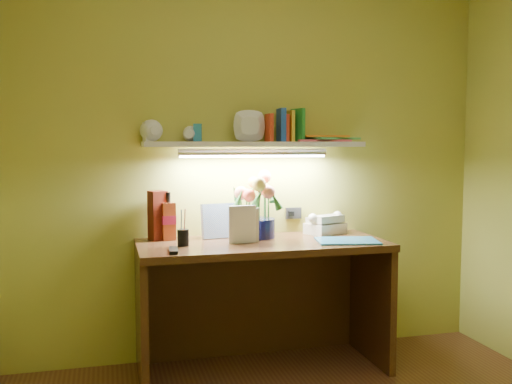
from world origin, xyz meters
TOP-DOWN VIEW (x-y plane):
  - desk at (0.00, 1.20)m, footprint 1.40×0.60m
  - flower_bouquet at (0.00, 1.35)m, footprint 0.31×0.31m
  - telephone at (0.45, 1.38)m, footprint 0.26×0.23m
  - desk_clock at (0.53, 1.40)m, footprint 0.08×0.05m
  - whisky_bottle at (-0.51, 1.39)m, footprint 0.08×0.08m
  - whisky_box at (-0.57, 1.41)m, footprint 0.12×0.12m
  - pen_cup at (-0.45, 1.18)m, footprint 0.07×0.07m
  - art_card at (-0.22, 1.39)m, footprint 0.21×0.07m
  - tv_remote at (-0.52, 1.02)m, footprint 0.06×0.16m
  - blue_folder at (0.46, 1.08)m, footprint 0.38×0.31m
  - desk_book_a at (-0.17, 1.18)m, footprint 0.14×0.03m
  - desk_book_b at (-0.20, 1.17)m, footprint 0.16×0.02m
  - wall_shelf at (0.01, 1.38)m, footprint 1.32×0.31m

SIDE VIEW (x-z plane):
  - desk at x=0.00m, z-range 0.00..0.75m
  - blue_folder at x=0.46m, z-range 0.75..0.76m
  - tv_remote at x=-0.52m, z-range 0.75..0.77m
  - desk_clock at x=0.53m, z-range 0.75..0.82m
  - telephone at x=0.45m, z-range 0.75..0.88m
  - pen_cup at x=-0.45m, z-range 0.75..0.90m
  - desk_book_a at x=-0.17m, z-range 0.75..0.94m
  - art_card at x=-0.22m, z-range 0.75..0.95m
  - desk_book_b at x=-0.20m, z-range 0.75..0.96m
  - whisky_bottle at x=-0.51m, z-range 0.75..1.03m
  - whisky_box at x=-0.57m, z-range 0.75..1.03m
  - flower_bouquet at x=0.00m, z-range 0.75..1.14m
  - wall_shelf at x=0.01m, z-range 1.22..1.45m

